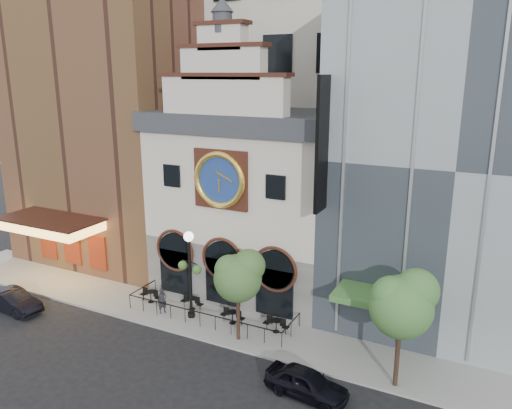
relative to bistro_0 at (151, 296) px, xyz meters
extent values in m
plane|color=black|center=(4.64, -2.47, -0.61)|extent=(120.00, 120.00, 0.00)
cube|color=gray|center=(4.64, 0.03, -0.54)|extent=(44.00, 5.00, 0.15)
cube|color=#605E5B|center=(4.64, 5.53, 1.54)|extent=(12.00, 8.00, 4.00)
cube|color=silver|center=(4.64, 5.53, 7.04)|extent=(12.00, 8.00, 7.00)
cube|color=#2D3035|center=(4.64, 5.53, 11.14)|extent=(12.60, 8.60, 1.20)
cube|color=#3A1A11|center=(4.64, 1.45, 7.94)|extent=(3.60, 0.25, 3.60)
cylinder|color=navy|center=(4.64, 1.31, 7.94)|extent=(3.10, 0.12, 3.10)
torus|color=#F4C348|center=(4.64, 1.23, 7.94)|extent=(3.46, 0.36, 3.46)
cylinder|color=#2D3035|center=(4.64, 1.93, 16.84)|extent=(1.10, 1.10, 1.10)
cone|color=#2D3035|center=(4.64, 1.93, 17.79)|extent=(1.30, 1.30, 0.80)
cube|color=brown|center=(-8.36, 7.53, 12.04)|extent=(14.00, 12.00, 25.00)
cube|color=#FFBF59|center=(-8.36, -0.17, 3.74)|extent=(7.00, 3.40, 0.70)
cube|color=#3A1A11|center=(-8.36, -0.17, 4.19)|extent=(7.40, 3.80, 0.15)
cube|color=maroon|center=(-8.36, 1.48, 1.54)|extent=(5.60, 0.15, 2.60)
cube|color=gray|center=(17.64, 7.53, 9.54)|extent=(14.00, 12.00, 20.00)
cube|color=#447836|center=(14.64, 0.33, 2.84)|extent=(4.50, 2.40, 0.35)
cube|color=black|center=(11.24, 0.53, 10.54)|extent=(0.18, 1.60, 7.00)
cube|color=beige|center=(4.64, 17.53, 19.39)|extent=(20.00, 16.00, 40.00)
cylinder|color=black|center=(0.00, 0.00, 0.28)|extent=(0.68, 0.68, 0.03)
cylinder|color=black|center=(0.00, 0.00, -0.09)|extent=(0.06, 0.06, 0.72)
cylinder|color=black|center=(2.97, 0.38, 0.28)|extent=(0.68, 0.68, 0.03)
cylinder|color=black|center=(2.97, 0.38, -0.09)|extent=(0.06, 0.06, 0.72)
cylinder|color=black|center=(6.18, -0.07, 0.28)|extent=(0.68, 0.68, 0.03)
cylinder|color=black|center=(6.18, -0.07, -0.09)|extent=(0.06, 0.06, 0.72)
cylinder|color=black|center=(8.95, 0.16, 0.28)|extent=(0.68, 0.68, 0.03)
cylinder|color=black|center=(8.95, 0.16, -0.09)|extent=(0.06, 0.06, 0.72)
imported|color=black|center=(12.60, -4.40, 0.07)|extent=(4.19, 2.08, 1.37)
imported|color=black|center=(-7.24, -4.69, 0.08)|extent=(4.28, 1.71, 1.38)
imported|color=black|center=(1.61, -0.85, 0.35)|extent=(0.64, 0.71, 1.62)
cylinder|color=black|center=(3.51, -0.49, 2.04)|extent=(0.18, 0.18, 5.02)
cylinder|color=black|center=(3.51, -0.49, -0.31)|extent=(0.44, 0.44, 0.30)
sphere|color=white|center=(3.51, -0.49, 4.75)|extent=(0.60, 0.60, 0.60)
sphere|color=#2D6227|center=(2.92, -0.39, 2.80)|extent=(0.56, 0.56, 0.56)
sphere|color=#2D6227|center=(4.11, -0.60, 2.80)|extent=(0.56, 0.56, 0.56)
cylinder|color=#382619|center=(7.37, -1.51, 0.97)|extent=(0.21, 0.21, 2.87)
sphere|color=#365D25|center=(7.37, -1.51, 3.23)|extent=(2.67, 2.67, 2.67)
sphere|color=#365D25|center=(7.88, -1.20, 3.95)|extent=(1.85, 1.85, 1.85)
sphere|color=#365D25|center=(6.96, -1.72, 3.74)|extent=(1.64, 1.64, 1.64)
cylinder|color=#382619|center=(16.19, -1.88, 1.14)|extent=(0.23, 0.23, 3.20)
sphere|color=#386B2A|center=(16.19, -1.88, 3.66)|extent=(2.98, 2.98, 2.98)
sphere|color=#386B2A|center=(16.76, -1.54, 4.46)|extent=(2.06, 2.06, 2.06)
sphere|color=#386B2A|center=(15.73, -2.11, 4.23)|extent=(1.83, 1.83, 1.83)
camera|label=1|loc=(19.66, -23.68, 14.14)|focal=35.00mm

